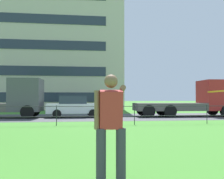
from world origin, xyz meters
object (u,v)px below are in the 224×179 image
(person_thrower, at_px, (111,124))
(car_white_far_left, at_px, (74,106))
(frisbee, at_px, (216,91))
(apartment_building_background, at_px, (13,39))
(flatbed_truck_center, at_px, (5,100))
(flatbed_truck_right, at_px, (197,100))

(person_thrower, height_order, car_white_far_left, person_thrower)
(person_thrower, height_order, frisbee, person_thrower)
(person_thrower, distance_m, apartment_building_background, 34.34)
(flatbed_truck_center, relative_size, flatbed_truck_right, 1.00)
(person_thrower, xyz_separation_m, apartment_building_background, (-9.01, 32.07, 8.36))
(frisbee, height_order, flatbed_truck_center, flatbed_truck_center)
(person_thrower, bearing_deg, apartment_building_background, 105.70)
(car_white_far_left, xyz_separation_m, flatbed_truck_right, (9.26, -0.13, 0.44))
(person_thrower, height_order, apartment_building_background, apartment_building_background)
(flatbed_truck_center, bearing_deg, frisbee, -64.34)
(apartment_building_background, bearing_deg, person_thrower, -74.30)
(person_thrower, relative_size, apartment_building_background, 0.06)
(frisbee, bearing_deg, flatbed_truck_center, 115.66)
(flatbed_truck_center, relative_size, apartment_building_background, 0.26)
(frisbee, bearing_deg, person_thrower, 176.45)
(flatbed_truck_center, xyz_separation_m, car_white_far_left, (4.84, -0.06, -0.44))
(person_thrower, distance_m, car_white_far_left, 15.19)
(car_white_far_left, distance_m, flatbed_truck_right, 9.27)
(car_white_far_left, xyz_separation_m, apartment_building_background, (-8.24, 16.90, 8.51))
(car_white_far_left, distance_m, apartment_building_background, 20.64)
(flatbed_truck_right, distance_m, apartment_building_background, 25.72)
(frisbee, height_order, apartment_building_background, apartment_building_background)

